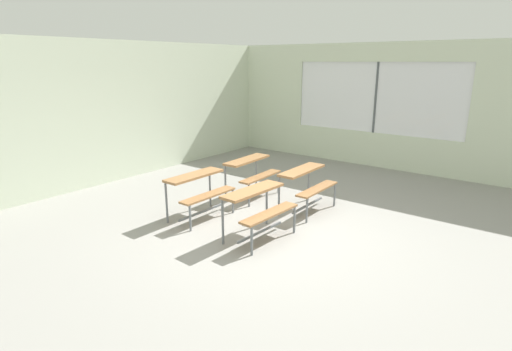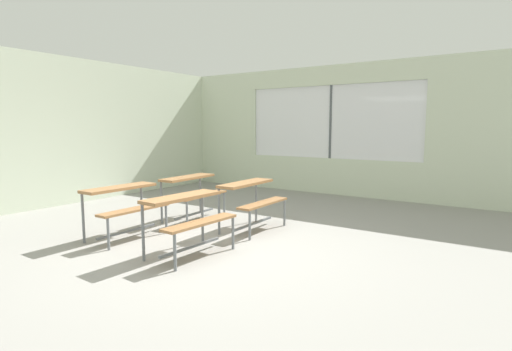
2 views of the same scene
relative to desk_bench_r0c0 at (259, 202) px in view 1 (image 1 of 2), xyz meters
name	(u,v)px [view 1 (image 1 of 2)]	position (x,y,z in m)	size (l,w,h in m)	color
ground	(273,236)	(0.24, -0.11, -0.59)	(10.00, 9.00, 0.05)	gray
wall_back	(99,114)	(0.24, 4.39, 0.94)	(10.00, 0.12, 3.00)	beige
wall_right	(401,110)	(5.24, -0.24, 0.88)	(0.12, 9.00, 3.00)	beige
desk_bench_r0c0	(259,202)	(0.00, 0.00, 0.00)	(1.13, 0.64, 0.74)	olive
desk_bench_r0c1	(307,180)	(1.44, 0.03, 0.00)	(1.11, 0.60, 0.74)	olive
desk_bench_r1c0	(199,186)	(0.05, 1.28, 0.00)	(1.11, 0.60, 0.74)	olive
desk_bench_r1c1	(252,169)	(1.46, 1.28, 0.00)	(1.12, 0.63, 0.74)	olive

